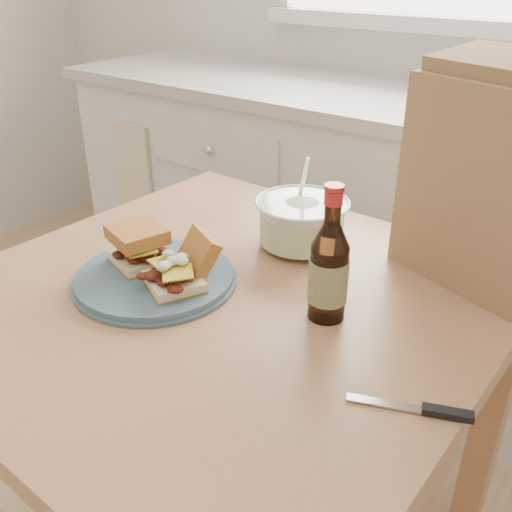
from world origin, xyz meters
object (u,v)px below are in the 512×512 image
Objects in this scene: plate at (155,278)px; dining_table at (225,342)px; paper_bag at (492,183)px; coleslaw_bowl at (302,224)px; beer_bottle at (329,270)px.

dining_table is at bearing 23.21° from plate.
dining_table is 2.59× the size of paper_bag.
coleslaw_bowl is 0.27m from beer_bottle.
paper_bag is (0.33, 0.11, 0.13)m from coleslaw_bowl.
paper_bag is (0.46, 0.40, 0.17)m from plate.
coleslaw_bowl is at bearing 107.82° from beer_bottle.
paper_bag is at bearing 17.60° from coleslaw_bowl.
dining_table is 0.18m from plate.
plate is at bearing 172.51° from beer_bottle.
beer_bottle is at bearing 17.29° from plate.
beer_bottle reaches higher than coleslaw_bowl.
coleslaw_bowl is 0.83× the size of beer_bottle.
coleslaw_bowl is at bearing -143.98° from paper_bag.
paper_bag reaches higher than dining_table.
dining_table is 0.28m from beer_bottle.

